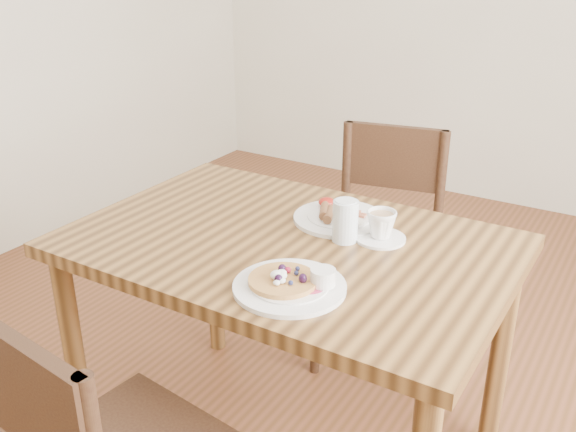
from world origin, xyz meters
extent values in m
cube|color=brown|center=(0.00, 0.00, 0.73)|extent=(1.20, 0.80, 0.04)
cylinder|color=brown|center=(-0.54, -0.34, 0.35)|extent=(0.06, 0.06, 0.71)
cylinder|color=brown|center=(0.54, 0.34, 0.35)|extent=(0.06, 0.06, 0.71)
cylinder|color=brown|center=(-0.54, 0.34, 0.35)|extent=(0.06, 0.06, 0.71)
cube|color=#3C2715|center=(-0.05, -0.81, 0.76)|extent=(0.38, 0.07, 0.24)
cube|color=#3C2715|center=(0.01, 0.61, 0.45)|extent=(0.49, 0.49, 0.04)
cylinder|color=#3C2715|center=(-0.13, 0.40, 0.21)|extent=(0.04, 0.04, 0.43)
cylinder|color=#3C2715|center=(0.23, 0.47, 0.21)|extent=(0.04, 0.04, 0.43)
cylinder|color=#3C2715|center=(-0.20, 0.75, 0.21)|extent=(0.04, 0.04, 0.43)
cylinder|color=#3C2715|center=(0.16, 0.82, 0.21)|extent=(0.04, 0.04, 0.43)
cylinder|color=#3C2715|center=(0.16, 0.82, 0.67)|extent=(0.04, 0.04, 0.43)
cylinder|color=#3C2715|center=(-0.20, 0.75, 0.67)|extent=(0.04, 0.04, 0.43)
cube|color=#3C2715|center=(-0.02, 0.80, 0.76)|extent=(0.38, 0.10, 0.24)
cylinder|color=white|center=(0.15, -0.23, 0.76)|extent=(0.27, 0.27, 0.01)
cylinder|color=white|center=(0.15, -0.23, 0.76)|extent=(0.19, 0.19, 0.01)
cylinder|color=#B22D59|center=(0.20, -0.22, 0.77)|extent=(0.07, 0.07, 0.00)
cylinder|color=#C68C47|center=(0.13, -0.24, 0.77)|extent=(0.17, 0.17, 0.01)
ellipsoid|color=white|center=(0.13, -0.24, 0.79)|extent=(0.03, 0.03, 0.02)
ellipsoid|color=white|center=(0.14, -0.27, 0.79)|extent=(0.02, 0.02, 0.01)
cylinder|color=white|center=(0.22, -0.20, 0.79)|extent=(0.06, 0.06, 0.04)
cylinder|color=#591E07|center=(0.22, -0.20, 0.80)|extent=(0.05, 0.05, 0.00)
sphere|color=black|center=(0.16, -0.22, 0.79)|extent=(0.02, 0.02, 0.02)
sphere|color=#1E234C|center=(0.16, -0.20, 0.78)|extent=(0.01, 0.01, 0.01)
sphere|color=#1E234C|center=(0.14, -0.18, 0.78)|extent=(0.01, 0.01, 0.01)
sphere|color=#B21938|center=(0.13, -0.21, 0.79)|extent=(0.02, 0.02, 0.02)
sphere|color=black|center=(0.11, -0.22, 0.79)|extent=(0.02, 0.02, 0.02)
sphere|color=#1E234C|center=(0.12, -0.25, 0.78)|extent=(0.01, 0.01, 0.01)
sphere|color=black|center=(0.14, -0.24, 0.79)|extent=(0.02, 0.02, 0.02)
sphere|color=#1E234C|center=(0.16, -0.24, 0.78)|extent=(0.01, 0.01, 0.01)
sphere|color=#1E234C|center=(0.21, -0.28, 0.77)|extent=(0.01, 0.01, 0.01)
sphere|color=#B21938|center=(0.23, -0.24, 0.77)|extent=(0.01, 0.01, 0.01)
cylinder|color=white|center=(0.06, 0.19, 0.76)|extent=(0.27, 0.27, 0.01)
cylinder|color=white|center=(0.06, 0.19, 0.76)|extent=(0.19, 0.19, 0.01)
cylinder|color=brown|center=(0.02, 0.17, 0.78)|extent=(0.06, 0.10, 0.03)
cylinder|color=brown|center=(0.05, 0.15, 0.78)|extent=(0.06, 0.10, 0.03)
cube|color=maroon|center=(0.07, 0.22, 0.77)|extent=(0.08, 0.04, 0.01)
cube|color=maroon|center=(0.10, 0.20, 0.77)|extent=(0.08, 0.03, 0.01)
cylinder|color=white|center=(0.12, 0.16, 0.77)|extent=(0.07, 0.07, 0.00)
ellipsoid|color=yellow|center=(0.12, 0.16, 0.78)|extent=(0.03, 0.03, 0.01)
ellipsoid|color=#A5190F|center=(0.00, 0.23, 0.78)|extent=(0.05, 0.05, 0.03)
cylinder|color=white|center=(0.22, 0.13, 0.75)|extent=(0.14, 0.14, 0.01)
imported|color=white|center=(0.22, 0.13, 0.80)|extent=(0.10, 0.10, 0.08)
cylinder|color=tan|center=(0.22, 0.13, 0.82)|extent=(0.07, 0.07, 0.00)
cylinder|color=silver|center=(0.14, 0.08, 0.81)|extent=(0.07, 0.07, 0.12)
camera|label=1|loc=(0.83, -1.36, 1.51)|focal=40.00mm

